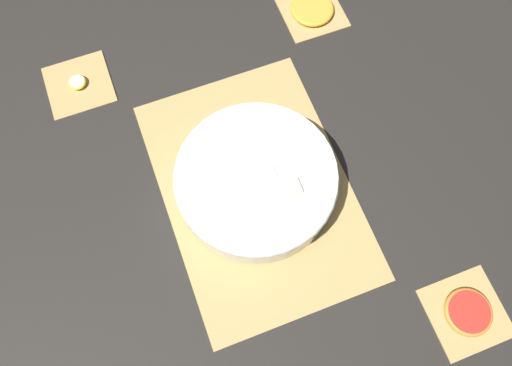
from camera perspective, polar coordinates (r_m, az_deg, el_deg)
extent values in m
plane|color=black|center=(0.96, 0.00, -0.72)|extent=(6.00, 6.00, 0.00)
cube|color=tan|center=(0.96, 0.00, -0.66)|extent=(0.50, 0.35, 0.01)
cube|color=#3D2D19|center=(0.91, 4.29, -11.14)|extent=(0.01, 0.34, 0.00)
cube|color=#3D2D19|center=(0.92, 2.80, -7.54)|extent=(0.01, 0.34, 0.00)
cube|color=#3D2D19|center=(0.94, 1.37, -4.02)|extent=(0.01, 0.34, 0.00)
cube|color=#3D2D19|center=(0.95, 0.00, -0.62)|extent=(0.01, 0.34, 0.00)
cube|color=#3D2D19|center=(0.98, -1.31, 2.64)|extent=(0.01, 0.34, 0.00)
cube|color=#3D2D19|center=(1.00, -2.56, 5.74)|extent=(0.01, 0.34, 0.00)
cube|color=#3D2D19|center=(1.03, -3.76, 8.68)|extent=(0.01, 0.34, 0.00)
cube|color=tan|center=(0.98, 22.91, -13.49)|extent=(0.13, 0.13, 0.01)
cube|color=#3D2D19|center=(0.98, 24.04, -15.53)|extent=(0.00, 0.13, 0.00)
cube|color=#3D2D19|center=(0.98, 23.31, -14.16)|extent=(0.00, 0.13, 0.00)
cube|color=#3D2D19|center=(0.97, 22.59, -12.78)|extent=(0.00, 0.13, 0.00)
cube|color=#3D2D19|center=(0.97, 21.87, -11.40)|extent=(0.00, 0.13, 0.00)
cube|color=tan|center=(1.17, 6.43, 18.90)|extent=(0.13, 0.13, 0.01)
cube|color=#3D2D19|center=(1.15, 7.10, 17.76)|extent=(0.00, 0.13, 0.00)
cube|color=#3D2D19|center=(1.17, 6.44, 18.96)|extent=(0.00, 0.13, 0.00)
cube|color=#3D2D19|center=(1.19, 5.78, 20.12)|extent=(0.00, 0.13, 0.00)
cube|color=tan|center=(1.12, -19.60, 10.58)|extent=(0.13, 0.13, 0.01)
cube|color=#3D2D19|center=(1.11, -19.38, 9.74)|extent=(0.00, 0.13, 0.00)
cube|color=#3D2D19|center=(1.13, -19.88, 11.49)|extent=(0.00, 0.13, 0.00)
cylinder|color=silver|center=(0.92, 0.00, 0.15)|extent=(0.29, 0.29, 0.07)
torus|color=silver|center=(0.89, 0.00, 0.80)|extent=(0.30, 0.30, 0.01)
cylinder|color=#F7EFC6|center=(0.95, -3.49, 5.19)|extent=(0.03, 0.03, 0.01)
cylinder|color=#F7EFC6|center=(0.90, 2.58, -5.20)|extent=(0.03, 0.03, 0.01)
cylinder|color=#F7EFC6|center=(0.91, -2.90, 1.62)|extent=(0.03, 0.03, 0.01)
cylinder|color=#F7EFC6|center=(0.96, 4.14, 2.50)|extent=(0.03, 0.03, 0.01)
cylinder|color=#F7EFC6|center=(0.88, 5.87, -3.00)|extent=(0.03, 0.03, 0.01)
cylinder|color=#F7EFC6|center=(0.90, 4.82, -4.46)|extent=(0.03, 0.03, 0.01)
cylinder|color=#F7EFC6|center=(0.91, -3.13, -2.33)|extent=(0.02, 0.02, 0.01)
cylinder|color=#F7EFC6|center=(0.91, 2.50, -2.05)|extent=(0.03, 0.03, 0.01)
cylinder|color=#F7EFC6|center=(0.88, -1.33, -6.16)|extent=(0.03, 0.03, 0.01)
cube|color=#EFEACC|center=(0.95, 3.34, 4.77)|extent=(0.02, 0.02, 0.02)
cube|color=#EFEACC|center=(0.91, 7.41, -0.13)|extent=(0.02, 0.02, 0.02)
cube|color=#EFEACC|center=(0.93, 2.08, 4.11)|extent=(0.03, 0.03, 0.03)
cube|color=#EFEACC|center=(0.90, 1.48, 0.85)|extent=(0.02, 0.02, 0.02)
cube|color=#EFEACC|center=(0.91, -5.51, -3.09)|extent=(0.03, 0.03, 0.03)
cube|color=#EFEACC|center=(0.96, -2.05, 3.62)|extent=(0.02, 0.02, 0.02)
cube|color=#EFEACC|center=(0.94, 5.61, 0.53)|extent=(0.02, 0.02, 0.02)
cube|color=#EFEACC|center=(0.89, 4.18, -0.75)|extent=(0.03, 0.03, 0.03)
cube|color=#EFEACC|center=(0.92, -4.01, -4.74)|extent=(0.03, 0.03, 0.03)
cube|color=#EFEACC|center=(0.88, -4.34, -4.79)|extent=(0.02, 0.02, 0.02)
cube|color=#EFEACC|center=(0.93, 0.15, 4.59)|extent=(0.02, 0.02, 0.02)
cube|color=#EFEACC|center=(0.95, 0.27, 2.89)|extent=(0.03, 0.03, 0.03)
cube|color=#EFEACC|center=(0.94, -0.20, -0.57)|extent=(0.03, 0.03, 0.03)
cube|color=#EFEACC|center=(0.91, -1.70, -5.52)|extent=(0.03, 0.03, 0.03)
ellipsoid|color=#F9A338|center=(0.93, 2.78, 1.19)|extent=(0.03, 0.02, 0.02)
ellipsoid|color=#F9A338|center=(0.95, -6.84, 0.10)|extent=(0.03, 0.02, 0.01)
ellipsoid|color=#F9A338|center=(0.92, 3.32, -3.24)|extent=(0.03, 0.02, 0.01)
ellipsoid|color=#F9A338|center=(0.90, 2.06, -6.72)|extent=(0.03, 0.01, 0.01)
cylinder|color=#F9A338|center=(1.17, 6.47, 19.15)|extent=(0.08, 0.08, 0.01)
torus|color=#F4A82D|center=(1.17, 6.47, 19.15)|extent=(0.09, 0.09, 0.01)
cylinder|color=#F7EFC6|center=(1.11, -19.73, 10.77)|extent=(0.03, 0.03, 0.01)
torus|color=yellow|center=(1.11, -19.73, 10.77)|extent=(0.04, 0.04, 0.01)
cylinder|color=red|center=(0.97, 23.11, -13.41)|extent=(0.07, 0.07, 0.01)
torus|color=orange|center=(0.97, 23.11, -13.41)|extent=(0.08, 0.08, 0.01)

